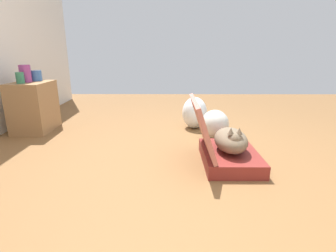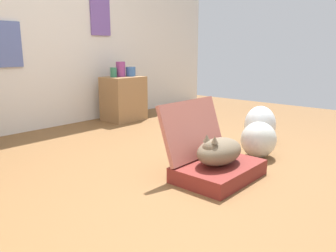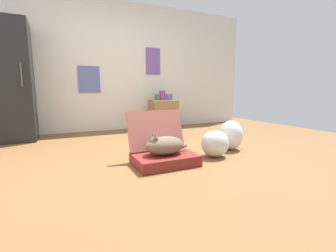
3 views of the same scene
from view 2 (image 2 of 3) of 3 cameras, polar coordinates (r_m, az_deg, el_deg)
ground_plane at (r=2.82m, az=1.84°, el=-7.24°), size 7.68×7.68×0.00m
wall_back at (r=4.46m, az=-21.97°, el=16.24°), size 6.40×0.15×2.60m
suitcase_base at (r=2.62m, az=8.64°, el=-7.60°), size 0.68×0.47×0.12m
suitcase_lid at (r=2.68m, az=4.27°, el=-0.58°), size 0.68×0.19×0.46m
cat at (r=2.56m, az=8.65°, el=-4.24°), size 0.52×0.28×0.25m
plastic_bag_white at (r=3.17m, az=15.20°, el=-2.26°), size 0.35×0.32×0.33m
plastic_bag_clear at (r=3.61m, az=15.43°, el=0.14°), size 0.33×0.32×0.40m
side_table at (r=4.72m, az=-7.59°, el=4.67°), size 0.54×0.41×0.61m
vase_tall at (r=4.63m, az=-9.30°, el=9.03°), size 0.09×0.09×0.13m
vase_short at (r=4.76m, az=-6.38°, el=9.23°), size 0.14×0.14×0.13m
vase_round at (r=4.71m, az=-8.08°, el=9.59°), size 0.13×0.13×0.20m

